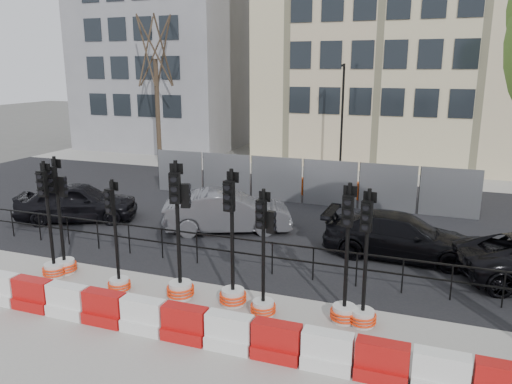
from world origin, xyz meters
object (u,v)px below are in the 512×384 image
at_px(car_a, 77,202).
at_px(traffic_signal_a, 52,254).
at_px(traffic_signal_d, 180,267).
at_px(car_c, 401,236).
at_px(traffic_signal_h, 363,299).

bearing_deg(car_a, traffic_signal_a, -171.67).
xyz_separation_m(traffic_signal_d, car_a, (-6.99, 4.62, -0.10)).
xyz_separation_m(traffic_signal_d, car_c, (5.08, 4.93, -0.17)).
relative_size(traffic_signal_a, car_c, 0.69).
height_order(traffic_signal_h, car_a, traffic_signal_h).
distance_m(traffic_signal_a, traffic_signal_d, 4.05).
height_order(traffic_signal_a, traffic_signal_h, traffic_signal_a).
xyz_separation_m(car_a, car_c, (12.08, 0.32, -0.07)).
distance_m(traffic_signal_h, car_c, 4.77).
distance_m(traffic_signal_a, traffic_signal_h, 8.67).
bearing_deg(traffic_signal_h, traffic_signal_d, -168.36).
relative_size(traffic_signal_h, car_a, 0.67).
height_order(traffic_signal_d, traffic_signal_h, traffic_signal_d).
height_order(traffic_signal_h, car_c, traffic_signal_h).
height_order(traffic_signal_a, traffic_signal_d, traffic_signal_d).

